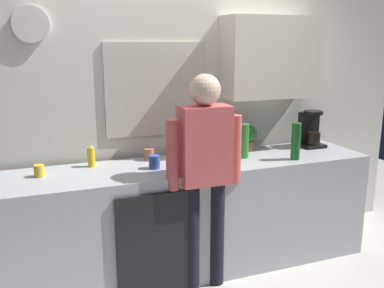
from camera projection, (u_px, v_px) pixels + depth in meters
name	position (u px, v px, depth m)	size (l,w,h in m)	color
ground_plane	(204.00, 285.00, 3.23)	(8.00, 8.00, 0.00)	silver
kitchen_counter	(190.00, 216.00, 3.40)	(2.99, 0.64, 0.88)	#B2B7BC
dishwasher_panel	(156.00, 247.00, 2.98)	(0.56, 0.02, 0.79)	black
back_wall_assembly	(184.00, 97.00, 3.59)	(4.59, 0.42, 2.60)	silver
coffee_maker	(310.00, 130.00, 3.83)	(0.20, 0.20, 0.33)	black
bottle_green_wine	(296.00, 141.00, 3.39)	(0.07, 0.07, 0.30)	#195923
bottle_clear_soda	(243.00, 141.00, 3.44)	(0.09, 0.09, 0.28)	#2D8C33
bottle_amber_beer	(223.00, 145.00, 3.40)	(0.06, 0.06, 0.23)	brown
bottle_olive_oil	(188.00, 144.00, 3.40)	(0.06, 0.06, 0.25)	olive
cup_yellow_cup	(39.00, 171.00, 2.97)	(0.07, 0.07, 0.09)	yellow
cup_terracotta_mug	(149.00, 154.00, 3.39)	(0.08, 0.08, 0.09)	#B26647
cup_blue_mug	(154.00, 162.00, 3.16)	(0.08, 0.08, 0.10)	#3351B2
mixing_bowl	(220.00, 161.00, 3.23)	(0.22, 0.22, 0.08)	white
potted_plant	(248.00, 136.00, 3.67)	(0.15, 0.15, 0.23)	#9E5638
dish_soap	(91.00, 157.00, 3.20)	(0.06, 0.06, 0.18)	yellow
person_at_sink	(204.00, 166.00, 3.01)	(0.57, 0.22, 1.60)	black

